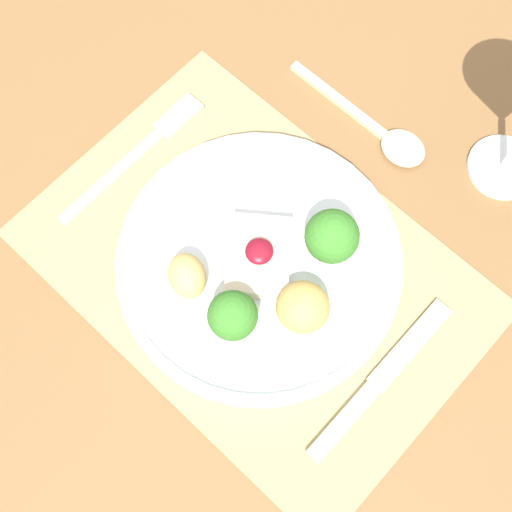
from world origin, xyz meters
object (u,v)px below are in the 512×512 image
Objects in this scene: dinner_plate at (259,262)px; fork at (142,150)px; spoon at (388,137)px; knife at (372,390)px.

dinner_plate reaches higher than fork.
dinner_plate reaches higher than spoon.
spoon is at bearing 89.57° from dinner_plate.
dinner_plate is 0.20m from spoon.
dinner_plate is at bearing 174.28° from knife.
fork is 0.35m from knife.
knife reaches higher than fork.
dinner_plate is 0.16m from knife.
spoon is at bearing 47.35° from fork.
spoon is at bearing 126.79° from knife.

